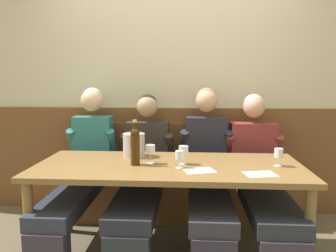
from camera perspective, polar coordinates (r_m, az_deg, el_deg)
The scene contains 16 objects.
room_wall_back at distance 3.47m, azimuth 1.15°, elevation 8.25°, with size 6.80×0.08×2.80m, color beige.
wood_wainscot_panel at distance 3.51m, azimuth 1.07°, elevation -5.82°, with size 6.80×0.03×1.09m, color brown.
wall_bench at distance 3.39m, azimuth 0.90°, elevation -11.02°, with size 2.33×0.42×0.94m.
dining_table at distance 2.58m, azimuth 0.12°, elevation -8.31°, with size 2.03×0.86×0.74m.
person_right_seat at distance 3.07m, azimuth -14.47°, elevation -6.32°, with size 0.47×1.33×1.31m.
person_left_seat at distance 2.92m, azimuth -4.45°, elevation -7.73°, with size 0.51×1.32×1.24m.
person_center_left_seat at distance 2.92m, azimuth 6.83°, elevation -6.99°, with size 0.49×1.33×1.31m.
person_center_right_seat at distance 2.98m, azimuth 15.52°, elevation -7.53°, with size 0.53×1.32×1.25m.
ice_bucket at distance 2.81m, azimuth -5.85°, elevation -3.24°, with size 0.18×0.18×0.19m, color #B8B2B6.
wine_bottle_clear_water at distance 2.52m, azimuth -5.65°, elevation -3.29°, with size 0.07×0.07×0.34m.
wine_glass_mid_right at distance 2.54m, azimuth 2.67°, elevation -4.48°, with size 0.07×0.07×0.14m.
wine_glass_near_bucket at distance 2.61m, azimuth 18.43°, elevation -4.57°, with size 0.06×0.06×0.13m.
wine_glass_right_end at distance 2.56m, azimuth -3.04°, elevation -4.17°, with size 0.07×0.07×0.15m.
wine_glass_center_front at distance 2.43m, azimuth 1.99°, elevation -5.17°, with size 0.06×0.06×0.13m.
tasting_sheet_left_guest at distance 2.39m, azimuth 5.37°, elevation -7.62°, with size 0.21×0.15×0.00m, color white.
tasting_sheet_right_guest at distance 2.38m, azimuth 15.51°, elevation -7.95°, with size 0.21×0.15×0.00m, color white.
Camera 1 is at (0.15, -2.37, 1.39)m, focal length 35.57 mm.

